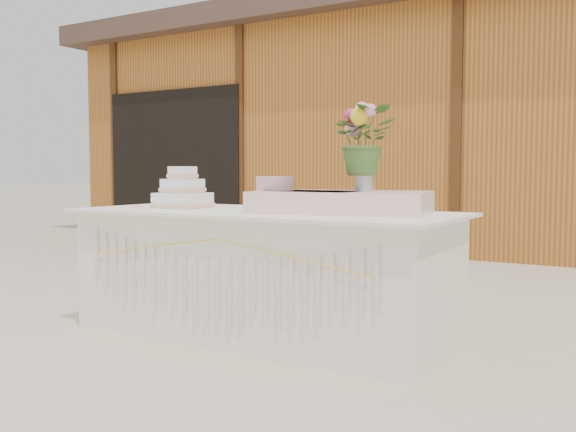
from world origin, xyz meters
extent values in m
plane|color=beige|center=(0.00, 0.00, 0.00)|extent=(80.00, 80.00, 0.00)
cube|color=#AB6423|center=(0.00, 6.00, 1.50)|extent=(12.00, 4.00, 3.00)
cube|color=#422F25|center=(0.00, 6.00, 3.15)|extent=(12.60, 4.60, 0.30)
cube|color=black|center=(-4.20, 3.98, 1.10)|extent=(2.40, 0.08, 2.20)
cube|color=white|center=(0.00, 0.00, 0.38)|extent=(2.28, 0.88, 0.75)
cube|color=white|center=(0.00, 0.00, 0.76)|extent=(2.40, 1.00, 0.02)
cube|color=white|center=(-0.62, -0.01, 0.82)|extent=(0.29, 0.29, 0.10)
cube|color=beige|center=(-0.62, -0.01, 0.79)|extent=(0.30, 0.30, 0.02)
cube|color=white|center=(-0.62, -0.01, 0.92)|extent=(0.21, 0.21, 0.09)
cube|color=beige|center=(-0.62, -0.01, 0.89)|extent=(0.22, 0.22, 0.02)
cube|color=white|center=(-0.62, -0.01, 1.00)|extent=(0.14, 0.14, 0.08)
cube|color=beige|center=(-0.62, -0.01, 0.98)|extent=(0.15, 0.15, 0.02)
cylinder|color=silver|center=(0.08, 0.01, 0.78)|extent=(0.25, 0.25, 0.02)
cylinder|color=silver|center=(0.08, 0.01, 0.81)|extent=(0.07, 0.07, 0.05)
cylinder|color=silver|center=(0.08, 0.01, 0.84)|extent=(0.29, 0.29, 0.01)
cylinder|color=#D39899|center=(0.08, 0.01, 0.91)|extent=(0.23, 0.23, 0.13)
cube|color=beige|center=(0.50, 0.08, 0.83)|extent=(1.08, 0.76, 0.13)
cylinder|color=silver|center=(0.63, 0.10, 0.97)|extent=(0.10, 0.10, 0.14)
imported|color=#3E6729|center=(0.63, 0.10, 1.23)|extent=(0.43, 0.40, 0.39)
camera|label=1|loc=(2.15, -3.25, 1.01)|focal=40.00mm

